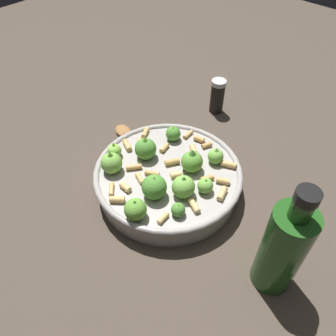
{
  "coord_description": "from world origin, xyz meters",
  "views": [
    {
      "loc": [
        0.34,
        0.32,
        0.54
      ],
      "look_at": [
        0.0,
        0.0,
        0.06
      ],
      "focal_mm": 35.67,
      "sensor_mm": 36.0,
      "label": 1
    }
  ],
  "objects_px": {
    "pepper_shaker": "(217,96)",
    "cooking_pan": "(167,177)",
    "wooden_spoon": "(139,149)"
  },
  "relations": [
    {
      "from": "cooking_pan",
      "to": "pepper_shaker",
      "type": "xyz_separation_m",
      "value": [
        -0.29,
        -0.09,
        0.01
      ]
    },
    {
      "from": "cooking_pan",
      "to": "wooden_spoon",
      "type": "xyz_separation_m",
      "value": [
        -0.04,
        -0.13,
        -0.03
      ]
    },
    {
      "from": "cooking_pan",
      "to": "pepper_shaker",
      "type": "relative_size",
      "value": 3.28
    },
    {
      "from": "pepper_shaker",
      "to": "wooden_spoon",
      "type": "relative_size",
      "value": 0.38
    },
    {
      "from": "cooking_pan",
      "to": "pepper_shaker",
      "type": "distance_m",
      "value": 0.31
    },
    {
      "from": "cooking_pan",
      "to": "wooden_spoon",
      "type": "height_order",
      "value": "cooking_pan"
    },
    {
      "from": "pepper_shaker",
      "to": "wooden_spoon",
      "type": "xyz_separation_m",
      "value": [
        0.25,
        -0.04,
        -0.04
      ]
    },
    {
      "from": "cooking_pan",
      "to": "pepper_shaker",
      "type": "height_order",
      "value": "cooking_pan"
    },
    {
      "from": "pepper_shaker",
      "to": "cooking_pan",
      "type": "bearing_deg",
      "value": 17.45
    },
    {
      "from": "pepper_shaker",
      "to": "wooden_spoon",
      "type": "bearing_deg",
      "value": -8.05
    }
  ]
}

